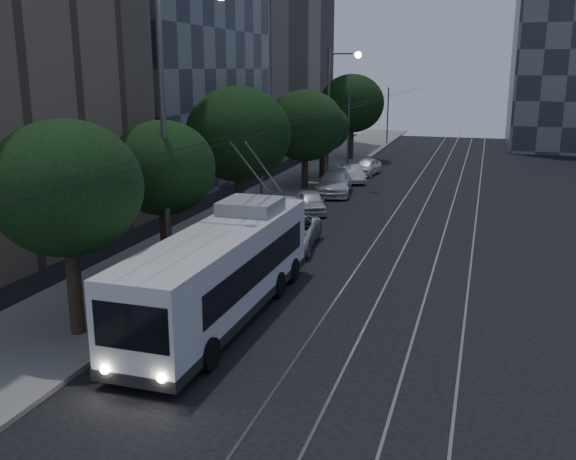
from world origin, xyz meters
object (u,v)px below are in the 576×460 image
(car_white_c, at_px, (352,174))
(car_white_d, at_px, (367,167))
(streetlamp_far, at_px, (334,104))
(streetlamp_near, at_px, (174,113))
(car_white_a, at_px, (311,202))
(pickup_silver, at_px, (289,233))
(car_white_b, at_px, (334,183))
(trolleybus, at_px, (223,271))

(car_white_c, distance_m, car_white_d, 3.49)
(car_white_c, relative_size, streetlamp_far, 0.40)
(streetlamp_near, bearing_deg, streetlamp_far, 89.08)
(car_white_a, bearing_deg, pickup_silver, -103.99)
(car_white_b, bearing_deg, car_white_d, 77.37)
(car_white_c, bearing_deg, car_white_b, -116.71)
(car_white_d, distance_m, streetlamp_near, 28.86)
(trolleybus, xyz_separation_m, streetlamp_near, (-2.48, 1.85, 4.90))
(car_white_c, xyz_separation_m, streetlamp_far, (-0.91, -2.18, 5.02))
(car_white_b, bearing_deg, car_white_a, -98.44)
(car_white_a, bearing_deg, streetlamp_far, 73.06)
(car_white_a, distance_m, car_white_c, 10.58)
(car_white_a, distance_m, car_white_b, 5.80)
(car_white_d, bearing_deg, pickup_silver, -81.46)
(car_white_d, relative_size, streetlamp_far, 0.40)
(car_white_b, xyz_separation_m, streetlamp_near, (-1.08, -19.98, 5.74))
(car_white_a, bearing_deg, car_white_b, 68.22)
(car_white_a, bearing_deg, trolleybus, -106.79)
(trolleybus, bearing_deg, car_white_c, 93.00)
(car_white_d, bearing_deg, trolleybus, -81.06)
(pickup_silver, bearing_deg, streetlamp_near, -113.16)
(car_white_b, height_order, car_white_c, car_white_b)
(car_white_b, relative_size, car_white_d, 1.38)
(trolleybus, height_order, car_white_d, trolleybus)
(trolleybus, distance_m, car_white_a, 16.12)
(car_white_c, xyz_separation_m, streetlamp_near, (-1.27, -24.75, 5.87))
(trolleybus, xyz_separation_m, car_white_a, (-1.40, 16.03, -0.97))
(pickup_silver, height_order, car_white_b, car_white_b)
(car_white_c, bearing_deg, trolleybus, -111.77)
(car_white_a, height_order, streetlamp_near, streetlamp_near)
(car_white_b, bearing_deg, car_white_c, 79.21)
(pickup_silver, bearing_deg, streetlamp_far, 90.42)
(car_white_b, bearing_deg, streetlamp_far, 96.89)
(car_white_c, bearing_deg, car_white_d, 58.92)
(car_white_b, xyz_separation_m, car_white_c, (0.20, 4.78, -0.14))
(streetlamp_near, bearing_deg, car_white_b, 86.92)
(trolleybus, height_order, streetlamp_far, streetlamp_far)
(pickup_silver, xyz_separation_m, streetlamp_near, (-2.10, -6.72, 5.78))
(trolleybus, xyz_separation_m, pickup_silver, (-0.38, 8.57, -0.87))
(car_white_c, bearing_deg, car_white_a, -115.42)
(trolleybus, relative_size, car_white_a, 3.21)
(car_white_c, xyz_separation_m, car_white_d, (0.41, 3.46, 0.03))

